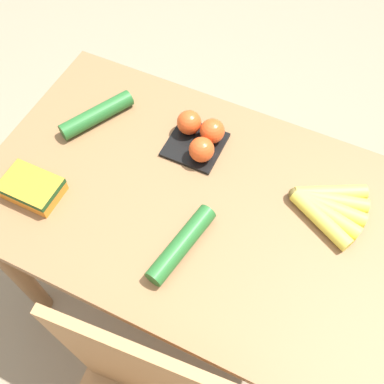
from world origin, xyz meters
The scene contains 7 objects.
ground_plane centered at (0.00, 0.00, 0.00)m, with size 12.00×12.00×0.00m, color gray.
dining_table centered at (0.00, 0.00, 0.62)m, with size 1.14×0.72×0.75m.
banana_bunch centered at (-0.33, -0.11, 0.77)m, with size 0.20×0.21×0.04m.
tomato_pack centered at (0.06, -0.17, 0.79)m, with size 0.15×0.15×0.08m.
carrot_bag centered at (0.39, 0.17, 0.78)m, with size 0.15×0.10×0.05m.
cucumber_near centered at (0.37, -0.12, 0.77)m, with size 0.15×0.22×0.05m.
cucumber_far centered at (-0.04, 0.14, 0.77)m, with size 0.09×0.23×0.05m.
Camera 1 is at (-0.26, 0.55, 1.77)m, focal length 42.00 mm.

